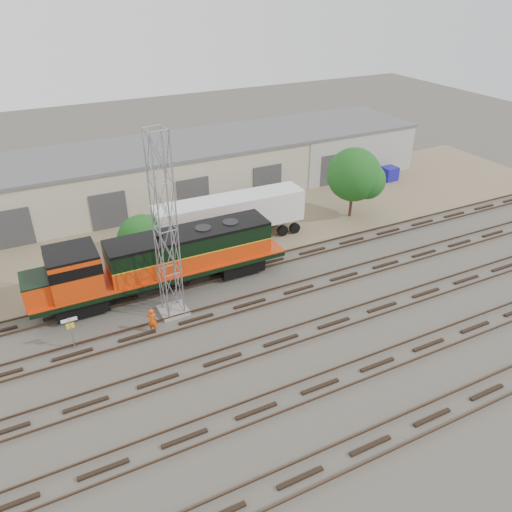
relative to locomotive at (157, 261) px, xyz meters
name	(u,v)px	position (x,y,z in m)	size (l,w,h in m)	color
ground	(260,316)	(5.08, -6.00, -2.52)	(140.00, 140.00, 0.00)	#47423A
dirt_strip	(185,228)	(5.08, 9.00, -2.51)	(80.00, 16.00, 0.02)	#726047
tracks	(281,340)	(5.08, -9.00, -2.44)	(80.00, 20.40, 0.28)	black
warehouse	(157,173)	(5.12, 16.98, 0.14)	(58.40, 10.40, 5.30)	#B8B199
locomotive	(157,261)	(0.00, 0.00, 0.00)	(18.38, 3.23, 4.42)	black
signal_tower	(166,232)	(0.01, -2.92, 3.65)	(1.87, 1.87, 12.64)	gray
sign_post	(71,327)	(-6.66, -3.87, -0.89)	(0.95, 0.07, 2.32)	gray
worker	(152,320)	(-1.83, -4.38, -1.63)	(0.64, 0.42, 1.76)	#E74F0C
semi_trailer	(233,214)	(8.11, 4.87, -0.01)	(13.04, 2.98, 3.99)	silver
dumpster_blue	(389,174)	(29.56, 10.24, -1.77)	(1.60, 1.50, 1.50)	#18169A
dumpster_red	(364,180)	(25.82, 9.89, -1.82)	(1.50, 1.40, 1.40)	maroon
tree_mid	(147,242)	(0.46, 4.62, -0.79)	(4.37, 4.16, 4.16)	#382619
tree_east	(357,176)	(20.25, 4.17, 1.53)	(5.16, 4.91, 6.63)	#382619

